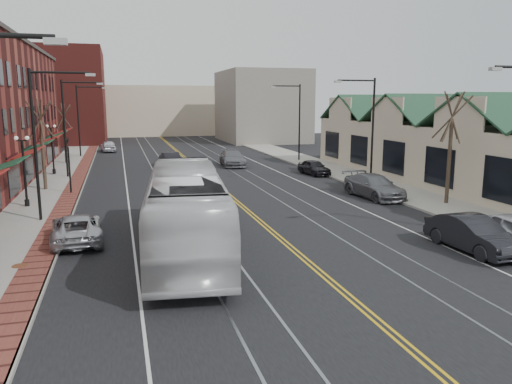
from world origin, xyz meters
TOP-DOWN VIEW (x-y plane):
  - ground at (0.00, 0.00)m, footprint 160.00×160.00m
  - sidewalk_left at (-12.00, 20.00)m, footprint 4.00×120.00m
  - sidewalk_right at (12.00, 20.00)m, footprint 4.00×120.00m
  - building_right at (18.00, 20.00)m, footprint 8.00×36.00m
  - backdrop_left at (-16.00, 70.00)m, footprint 14.00×18.00m
  - backdrop_mid at (0.00, 85.00)m, footprint 22.00×14.00m
  - backdrop_right at (15.00, 65.00)m, footprint 12.00×16.00m
  - streetlight_l_1 at (-11.05, 16.00)m, footprint 3.33×0.25m
  - streetlight_l_2 at (-11.05, 32.00)m, footprint 3.33×0.25m
  - streetlight_l_3 at (-11.05, 48.00)m, footprint 3.33×0.25m
  - streetlight_r_1 at (11.05, 22.00)m, footprint 3.33×0.25m
  - streetlight_r_2 at (11.05, 38.00)m, footprint 3.33×0.25m
  - lamppost_l_2 at (-12.80, 20.00)m, footprint 0.84×0.28m
  - lamppost_l_3 at (-12.80, 34.00)m, footprint 0.84×0.28m
  - tree_left_near at (-12.50, 26.00)m, footprint 1.78×1.37m
  - tree_left_far at (-12.50, 42.00)m, footprint 1.66×1.28m
  - tree_right_mid at (12.50, 14.00)m, footprint 1.90×1.46m
  - manhole_far at (-11.20, 8.00)m, footprint 0.60×0.60m
  - traffic_signal at (-10.60, 24.00)m, footprint 0.18×0.15m
  - transit_bus at (-4.55, 8.64)m, footprint 4.48×13.36m
  - parked_suv at (-9.30, 11.39)m, footprint 2.55×4.96m
  - parked_car_b at (7.50, 5.33)m, footprint 1.89×4.79m
  - parked_car_c at (9.30, 17.44)m, footprint 2.73×5.60m
  - parked_car_d at (9.30, 28.21)m, footprint 2.07×4.09m
  - distant_car_left at (-2.41, 37.21)m, footprint 1.88×4.54m
  - distant_car_right at (3.70, 36.01)m, footprint 2.62×5.58m
  - distant_car_far at (-8.50, 53.56)m, footprint 2.17×4.40m

SIDE VIEW (x-z plane):
  - ground at x=0.00m, z-range 0.00..0.00m
  - sidewalk_left at x=-12.00m, z-range 0.00..0.15m
  - sidewalk_right at x=12.00m, z-range 0.00..0.15m
  - manhole_far at x=-11.20m, z-range 0.15..0.17m
  - parked_car_d at x=9.30m, z-range 0.00..1.33m
  - parked_suv at x=-9.30m, z-range 0.00..1.34m
  - distant_car_far at x=-8.50m, z-range 0.00..1.44m
  - distant_car_left at x=-2.41m, z-range 0.00..1.46m
  - parked_car_b at x=7.50m, z-range 0.00..1.55m
  - parked_car_c at x=9.30m, z-range 0.00..1.57m
  - distant_car_right at x=3.70m, z-range 0.00..1.57m
  - transit_bus at x=-4.55m, z-range 0.00..3.65m
  - lamppost_l_2 at x=-12.80m, z-range 0.07..4.34m
  - lamppost_l_3 at x=-12.80m, z-range 0.07..4.34m
  - building_right at x=18.00m, z-range 0.00..4.60m
  - traffic_signal at x=-10.60m, z-range 0.45..4.25m
  - tree_left_far at x=-12.50m, z-range 0.26..6.29m
  - tree_left_near at x=-12.50m, z-range 0.27..6.75m
  - tree_right_mid at x=12.50m, z-range 0.28..7.22m
  - backdrop_mid at x=0.00m, z-range 0.00..9.00m
  - streetlight_l_1 at x=-11.05m, z-range 1.03..9.03m
  - streetlight_l_2 at x=-11.05m, z-range 1.03..9.03m
  - streetlight_l_3 at x=-11.05m, z-range 1.03..9.03m
  - streetlight_r_1 at x=11.05m, z-range 1.03..9.03m
  - streetlight_r_2 at x=11.05m, z-range 1.03..9.03m
  - backdrop_right at x=15.00m, z-range 0.00..11.00m
  - backdrop_left at x=-16.00m, z-range 0.00..14.00m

